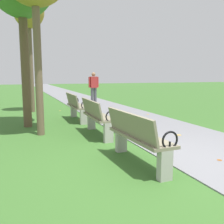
{
  "coord_description": "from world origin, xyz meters",
  "views": [
    {
      "loc": [
        -2.36,
        -3.64,
        1.5
      ],
      "look_at": [
        -0.05,
        2.36,
        0.55
      ],
      "focal_mm": 40.21,
      "sensor_mm": 36.0,
      "label": 1
    }
  ],
  "objects_px": {
    "park_bench_3": "(76,106)",
    "tree_3": "(29,14)",
    "pedestrian_walking": "(94,87)",
    "park_bench_1": "(137,136)",
    "park_bench_2": "(97,116)"
  },
  "relations": [
    {
      "from": "park_bench_3",
      "to": "tree_3",
      "type": "height_order",
      "value": "tree_3"
    },
    {
      "from": "park_bench_3",
      "to": "pedestrian_walking",
      "type": "distance_m",
      "value": 4.42
    },
    {
      "from": "park_bench_3",
      "to": "tree_3",
      "type": "relative_size",
      "value": 0.35
    },
    {
      "from": "park_bench_1",
      "to": "tree_3",
      "type": "xyz_separation_m",
      "value": [
        -1.22,
        7.04,
        3.39
      ]
    },
    {
      "from": "park_bench_3",
      "to": "pedestrian_walking",
      "type": "relative_size",
      "value": 0.99
    },
    {
      "from": "park_bench_3",
      "to": "pedestrian_walking",
      "type": "bearing_deg",
      "value": 65.62
    },
    {
      "from": "tree_3",
      "to": "pedestrian_walking",
      "type": "xyz_separation_m",
      "value": [
        3.04,
        1.41,
        -2.95
      ]
    },
    {
      "from": "park_bench_2",
      "to": "park_bench_1",
      "type": "bearing_deg",
      "value": -90.0
    },
    {
      "from": "park_bench_1",
      "to": "tree_3",
      "type": "bearing_deg",
      "value": 99.83
    },
    {
      "from": "park_bench_1",
      "to": "park_bench_2",
      "type": "distance_m",
      "value": 2.21
    },
    {
      "from": "park_bench_1",
      "to": "park_bench_3",
      "type": "height_order",
      "value": "same"
    },
    {
      "from": "park_bench_2",
      "to": "pedestrian_walking",
      "type": "bearing_deg",
      "value": 73.77
    },
    {
      "from": "park_bench_1",
      "to": "pedestrian_walking",
      "type": "height_order",
      "value": "pedestrian_walking"
    },
    {
      "from": "park_bench_2",
      "to": "park_bench_3",
      "type": "xyz_separation_m",
      "value": [
        -0.0,
        2.23,
        0.0
      ]
    },
    {
      "from": "park_bench_2",
      "to": "tree_3",
      "type": "height_order",
      "value": "tree_3"
    }
  ]
}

